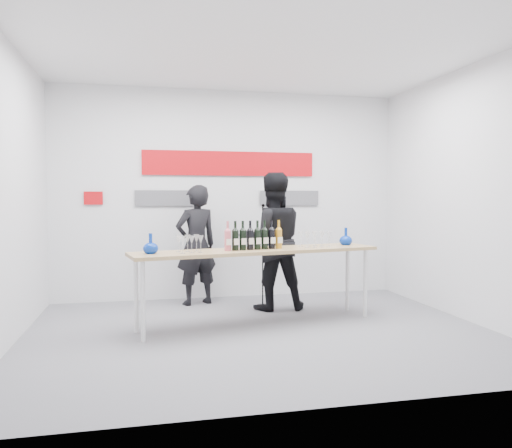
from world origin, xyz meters
name	(u,v)px	position (x,y,z in m)	size (l,w,h in m)	color
ground	(261,332)	(0.00, 0.00, 0.00)	(5.00, 5.00, 0.00)	slate
back_wall	(230,195)	(0.00, 2.00, 1.50)	(5.00, 0.04, 3.00)	silver
signage	(226,173)	(-0.06, 1.97, 1.81)	(3.38, 0.02, 0.79)	#BD080F
tasting_table	(258,255)	(0.05, 0.34, 0.80)	(2.95, 1.12, 0.87)	tan
wine_bottles	(254,235)	(-0.01, 0.31, 1.03)	(0.71, 0.21, 0.33)	#CC5966
decanter_left	(151,243)	(-1.16, 0.15, 0.97)	(0.16, 0.16, 0.21)	#082D99
decanter_right	(346,236)	(1.23, 0.61, 0.97)	(0.16, 0.16, 0.21)	#082D99
glasses_left	(190,244)	(-0.74, 0.19, 0.96)	(0.29, 0.26, 0.18)	silver
glasses_right	(315,239)	(0.78, 0.48, 0.96)	(0.39, 0.28, 0.18)	silver
presenter_left	(196,245)	(-0.53, 1.58, 0.81)	(0.59, 0.39, 1.63)	black
presenter_right	(272,241)	(0.40, 1.07, 0.89)	(0.87, 0.67, 1.78)	black
mic_stand	(263,275)	(0.32, 1.26, 0.42)	(0.16, 0.16, 1.37)	black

